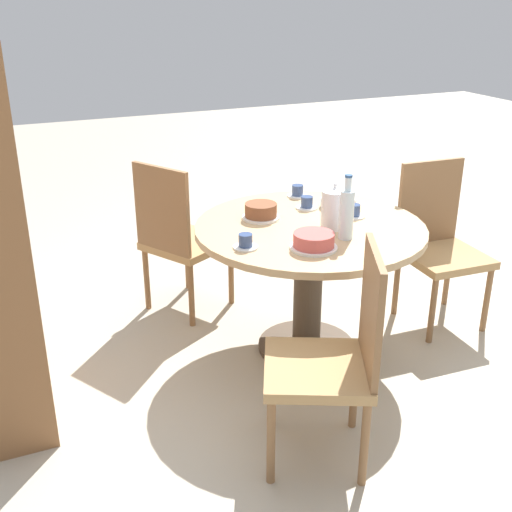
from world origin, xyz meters
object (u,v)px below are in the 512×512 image
at_px(chair_c, 439,242).
at_px(cup_b, 307,204).
at_px(water_bottle, 347,213).
at_px(cup_d, 298,192).
at_px(chair_a, 179,236).
at_px(cake_main, 314,241).
at_px(cake_second, 261,211).
at_px(cup_a, 354,212).
at_px(cup_c, 246,242).
at_px(chair_b, 335,355).
at_px(coffee_pot, 334,208).

relative_size(chair_c, cup_b, 7.88).
bearing_deg(water_bottle, cup_d, -7.53).
distance_m(chair_a, cake_main, 1.07).
bearing_deg(cake_second, cup_a, -110.51).
height_order(cup_a, cup_d, same).
height_order(cup_c, cup_d, same).
bearing_deg(cup_a, cup_b, 36.12).
relative_size(cake_second, cup_a, 1.67).
height_order(chair_b, chair_c, same).
xyz_separation_m(chair_a, chair_c, (-0.68, -1.32, 0.00)).
bearing_deg(cup_c, cup_a, -75.95).
relative_size(water_bottle, cup_c, 2.67).
xyz_separation_m(chair_b, cup_a, (0.81, -0.57, 0.26)).
bearing_deg(cake_second, cup_d, -53.04).
height_order(cup_b, cup_d, same).
xyz_separation_m(cake_main, cup_d, (0.73, -0.29, -0.01)).
bearing_deg(cup_b, cup_d, -13.57).
bearing_deg(chair_a, cup_a, -162.04).
relative_size(chair_a, chair_c, 1.00).
relative_size(coffee_pot, water_bottle, 0.74).
height_order(chair_b, cup_b, chair_b).
height_order(cake_main, cup_d, cake_main).
xyz_separation_m(chair_c, cup_a, (-0.00, 0.58, 0.26)).
relative_size(chair_b, cake_main, 4.21).
distance_m(chair_b, water_bottle, 0.77).
height_order(chair_c, cup_c, chair_c).
relative_size(chair_b, cup_d, 7.88).
distance_m(chair_c, coffee_pot, 0.84).
height_order(coffee_pot, cup_b, coffee_pot).
distance_m(cup_c, cup_d, 0.83).
bearing_deg(cup_a, cup_d, 14.38).
bearing_deg(cake_main, cup_d, -21.63).
distance_m(chair_b, cup_d, 1.35).
bearing_deg(cup_a, cake_main, 127.12).
bearing_deg(chair_a, cup_b, -157.89).
relative_size(chair_a, coffee_pot, 4.01).
bearing_deg(cup_a, cake_second, 69.49).
bearing_deg(cup_a, water_bottle, 141.17).
distance_m(cup_b, cup_d, 0.21).
bearing_deg(coffee_pot, water_bottle, 172.42).
bearing_deg(cup_b, chair_a, 51.73).
bearing_deg(cup_c, cake_second, -33.81).
bearing_deg(chair_c, water_bottle, -159.25).
xyz_separation_m(chair_b, coffee_pot, (0.71, -0.39, 0.34)).
bearing_deg(chair_b, cake_second, -161.26).
xyz_separation_m(chair_b, water_bottle, (0.57, -0.37, 0.36)).
relative_size(chair_b, cake_second, 4.72).
bearing_deg(chair_c, cup_a, -176.73).
bearing_deg(cake_second, water_bottle, -148.63).
distance_m(coffee_pot, cup_b, 0.33).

